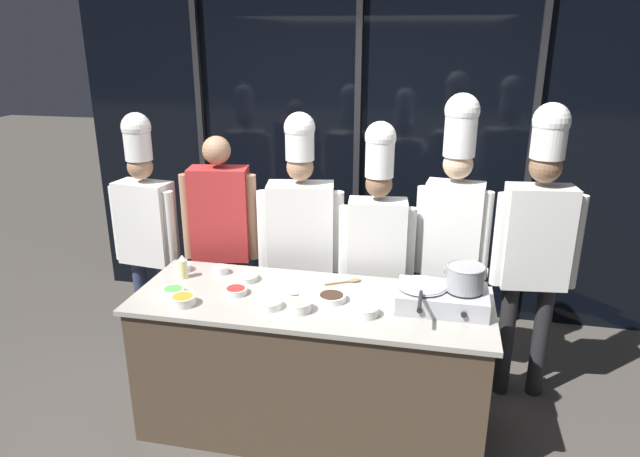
{
  "coord_description": "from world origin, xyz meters",
  "views": [
    {
      "loc": [
        0.68,
        -2.95,
        2.37
      ],
      "look_at": [
        0.0,
        0.25,
        1.24
      ],
      "focal_mm": 32.0,
      "sensor_mm": 36.0,
      "label": 1
    }
  ],
  "objects": [
    {
      "name": "squeeze_bottle_oil",
      "position": [
        -0.86,
        0.12,
        0.96
      ],
      "size": [
        0.06,
        0.06,
        0.16
      ],
      "color": "beige",
      "rests_on": "demo_counter"
    },
    {
      "name": "person_guest",
      "position": [
        -0.81,
        0.66,
        1.04
      ],
      "size": [
        0.53,
        0.28,
        1.71
      ],
      "rotation": [
        0.0,
        0.0,
        3.31
      ],
      "color": "#232326",
      "rests_on": "ground_plane"
    },
    {
      "name": "stock_pot",
      "position": [
        0.87,
        0.04,
        1.09
      ],
      "size": [
        0.24,
        0.21,
        0.14
      ],
      "color": "#93969B",
      "rests_on": "portable_stove"
    },
    {
      "name": "prep_bowl_chicken",
      "position": [
        -0.2,
        -0.16,
        0.92
      ],
      "size": [
        0.14,
        0.14,
        0.04
      ],
      "color": "white",
      "rests_on": "demo_counter"
    },
    {
      "name": "prep_bowl_rice",
      "position": [
        -0.66,
        0.23,
        0.92
      ],
      "size": [
        0.1,
        0.1,
        0.05
      ],
      "color": "white",
      "rests_on": "demo_counter"
    },
    {
      "name": "prep_bowl_ginger",
      "position": [
        -0.03,
        -0.17,
        0.92
      ],
      "size": [
        0.14,
        0.14,
        0.06
      ],
      "color": "white",
      "rests_on": "demo_counter"
    },
    {
      "name": "prep_bowl_carrots",
      "position": [
        -0.7,
        -0.23,
        0.92
      ],
      "size": [
        0.15,
        0.15,
        0.06
      ],
      "color": "white",
      "rests_on": "demo_counter"
    },
    {
      "name": "chef_pastry",
      "position": [
        0.8,
        0.72,
        1.21
      ],
      "size": [
        0.48,
        0.23,
        2.02
      ],
      "rotation": [
        0.0,
        0.0,
        3.03
      ],
      "color": "#232326",
      "rests_on": "ground_plane"
    },
    {
      "name": "prep_bowl_scallions",
      "position": [
        -0.81,
        -0.12,
        0.91
      ],
      "size": [
        0.13,
        0.13,
        0.04
      ],
      "color": "white",
      "rests_on": "demo_counter"
    },
    {
      "name": "serving_spoon_slotted",
      "position": [
        -0.14,
        0.05,
        0.9
      ],
      "size": [
        0.2,
        0.12,
        0.02
      ],
      "color": "#B2B5BA",
      "rests_on": "demo_counter"
    },
    {
      "name": "chef_head",
      "position": [
        -1.38,
        0.63,
        1.07
      ],
      "size": [
        0.52,
        0.25,
        1.85
      ],
      "rotation": [
        0.0,
        0.0,
        3.02
      ],
      "color": "#2D3856",
      "rests_on": "ground_plane"
    },
    {
      "name": "frying_pan",
      "position": [
        0.63,
        0.04,
        1.03
      ],
      "size": [
        0.28,
        0.49,
        0.04
      ],
      "color": "#ADAFB5",
      "rests_on": "portable_stove"
    },
    {
      "name": "chef_line",
      "position": [
        0.31,
        0.62,
        1.07
      ],
      "size": [
        0.51,
        0.24,
        1.84
      ],
      "rotation": [
        0.0,
        0.0,
        3.25
      ],
      "color": "#232326",
      "rests_on": "ground_plane"
    },
    {
      "name": "chef_sous",
      "position": [
        -0.23,
        0.69,
        1.07
      ],
      "size": [
        0.59,
        0.31,
        1.88
      ],
      "rotation": [
        0.0,
        0.0,
        3.32
      ],
      "color": "#232326",
      "rests_on": "ground_plane"
    },
    {
      "name": "window_wall_back",
      "position": [
        0.0,
        1.77,
        1.35
      ],
      "size": [
        4.87,
        0.09,
        2.7
      ],
      "color": "black",
      "rests_on": "ground_plane"
    },
    {
      "name": "prep_bowl_onion",
      "position": [
        0.34,
        -0.14,
        0.92
      ],
      "size": [
        0.14,
        0.14,
        0.05
      ],
      "color": "white",
      "rests_on": "demo_counter"
    },
    {
      "name": "prep_bowl_shrimp",
      "position": [
        -0.46,
        0.17,
        0.91
      ],
      "size": [
        0.15,
        0.15,
        0.04
      ],
      "color": "white",
      "rests_on": "demo_counter"
    },
    {
      "name": "portable_stove",
      "position": [
        0.75,
        0.04,
        0.95
      ],
      "size": [
        0.5,
        0.34,
        0.12
      ],
      "color": "#B2B5BA",
      "rests_on": "demo_counter"
    },
    {
      "name": "serving_spoon_solid",
      "position": [
        0.19,
        0.28,
        0.9
      ],
      "size": [
        0.22,
        0.15,
        0.02
      ],
      "color": "olive",
      "rests_on": "demo_counter"
    },
    {
      "name": "prep_bowl_bell_pepper",
      "position": [
        -0.45,
        -0.03,
        0.91
      ],
      "size": [
        0.14,
        0.14,
        0.04
      ],
      "color": "white",
      "rests_on": "demo_counter"
    },
    {
      "name": "chef_apprentice",
      "position": [
        1.31,
        0.64,
        1.17
      ],
      "size": [
        0.54,
        0.26,
        1.98
      ],
      "rotation": [
        0.0,
        0.0,
        3.25
      ],
      "color": "#232326",
      "rests_on": "ground_plane"
    },
    {
      "name": "prep_bowl_noodles",
      "position": [
        -0.92,
        0.22,
        0.92
      ],
      "size": [
        0.11,
        0.11,
        0.05
      ],
      "color": "white",
      "rests_on": "demo_counter"
    },
    {
      "name": "prep_bowl_soy_glaze",
      "position": [
        0.12,
        0.0,
        0.91
      ],
      "size": [
        0.17,
        0.17,
        0.04
      ],
      "color": "white",
      "rests_on": "demo_counter"
    },
    {
      "name": "demo_counter",
      "position": [
        0.0,
        0.0,
        0.45
      ],
      "size": [
        2.1,
        0.78,
        0.89
      ],
      "color": "#4C3D2D",
      "rests_on": "ground_plane"
    },
    {
      "name": "ground_plane",
      "position": [
        0.0,
        0.0,
        0.0
      ],
      "size": [
        24.0,
        24.0,
        0.0
      ],
      "primitive_type": "plane",
      "color": "#47423D"
    }
  ]
}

